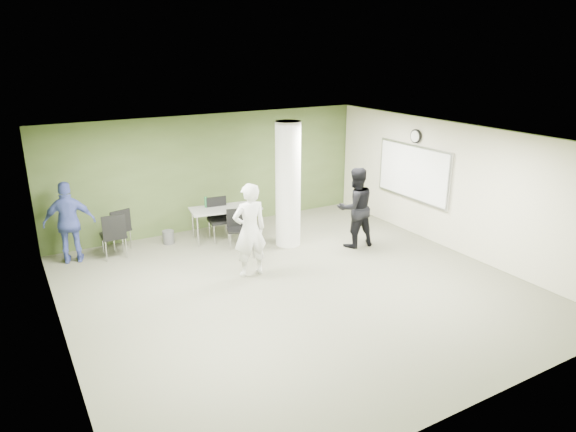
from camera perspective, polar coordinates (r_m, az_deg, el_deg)
floor at (r=9.74m, az=0.79°, el=-7.91°), size 8.00×8.00×0.00m
ceiling at (r=8.87m, az=0.87°, el=8.55°), size 8.00×8.00×0.00m
wall_back at (r=12.68m, az=-8.49°, el=4.87°), size 8.00×2.80×0.02m
wall_left at (r=8.06m, az=-24.50°, el=-4.54°), size 0.02×8.00×2.80m
wall_right_cream at (r=11.69m, az=17.95°, el=3.02°), size 0.02×8.00×2.80m
column at (r=11.35m, az=0.00°, el=3.48°), size 0.56×0.56×2.80m
whiteboard at (r=12.42m, az=13.70°, el=4.73°), size 0.05×2.30×1.30m
wall_clock at (r=12.26m, az=14.00°, el=8.60°), size 0.06×0.32×0.32m
folding_table at (r=11.97m, az=-7.02°, el=0.71°), size 1.69×0.94×1.01m
wastebasket at (r=12.08m, az=-13.15°, el=-2.30°), size 0.26×0.26×0.30m
chair_back_left at (r=11.41m, az=-18.81°, el=-1.74°), size 0.51×0.51×1.00m
chair_back_right at (r=11.86m, az=-18.29°, el=-1.08°), size 0.57×0.57×0.95m
chair_table_left at (r=12.01m, az=-7.73°, el=0.08°), size 0.54×0.54×0.99m
chair_table_right at (r=11.59m, az=-5.79°, el=-1.03°), size 0.52×0.52×0.84m
woman_white at (r=9.92m, az=-4.28°, el=-1.59°), size 0.70×0.47×1.87m
man_black at (r=11.49m, az=7.49°, el=0.94°), size 0.94×0.77×1.81m
man_blue at (r=11.45m, az=-23.11°, el=-0.68°), size 1.08×0.62×1.73m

